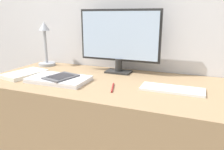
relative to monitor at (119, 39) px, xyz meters
The scene contains 9 objects.
wall_back 0.26m from the monitor, 69.98° to the left, with size 3.60×0.05×2.40m.
desk 0.65m from the monitor, 76.37° to the right, with size 1.57×0.66×0.76m.
monitor is the anchor object (origin of this frame).
keyboard 0.50m from the monitor, 32.52° to the right, with size 0.32×0.12×0.01m.
laptop 0.46m from the monitor, 128.20° to the right, with size 0.35×0.21×0.02m.
ereader 0.45m from the monitor, 126.31° to the right, with size 0.17×0.20×0.01m.
desk_lamp 0.60m from the monitor, behind, with size 0.13×0.13×0.33m.
notebook 0.65m from the monitor, 150.53° to the right, with size 0.20×0.28×0.03m.
pen 0.41m from the monitor, 75.47° to the right, with size 0.05×0.13×0.01m.
Camera 1 is at (0.44, -0.92, 1.13)m, focal length 35.00 mm.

